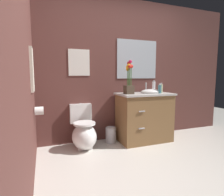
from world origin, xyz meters
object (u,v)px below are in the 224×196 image
(hand_wash_bottle, at_px, (161,88))
(wall_mirror, at_px, (137,59))
(lotion_bottle, at_px, (160,89))
(hanging_towel, at_px, (32,70))
(vanity_cabinet, at_px, (144,116))
(flower_vase, at_px, (129,81))
(trash_bin, at_px, (111,135))
(toilet_paper_roll, at_px, (39,111))
(soap_bottle, at_px, (154,87))
(wall_poster, at_px, (79,63))
(toilet, at_px, (84,133))

(hand_wash_bottle, bearing_deg, wall_mirror, 135.09)
(lotion_bottle, distance_m, wall_mirror, 0.70)
(hand_wash_bottle, height_order, hanging_towel, hanging_towel)
(vanity_cabinet, relative_size, flower_vase, 1.84)
(trash_bin, bearing_deg, hand_wash_bottle, -7.92)
(vanity_cabinet, bearing_deg, toilet_paper_roll, -174.34)
(soap_bottle, bearing_deg, flower_vase, -168.70)
(wall_mirror, bearing_deg, toilet_paper_roll, -164.85)
(soap_bottle, height_order, hand_wash_bottle, soap_bottle)
(wall_mirror, bearing_deg, vanity_cabinet, -89.46)
(trash_bin, relative_size, hanging_towel, 0.52)
(hand_wash_bottle, height_order, wall_mirror, wall_mirror)
(flower_vase, bearing_deg, hand_wash_bottle, 0.21)
(wall_mirror, height_order, toilet_paper_roll, wall_mirror)
(soap_bottle, distance_m, toilet_paper_roll, 1.98)
(soap_bottle, height_order, wall_poster, wall_poster)
(toilet, distance_m, wall_poster, 1.15)
(wall_mirror, bearing_deg, soap_bottle, -41.86)
(soap_bottle, bearing_deg, wall_poster, 170.84)
(toilet, distance_m, soap_bottle, 1.49)
(vanity_cabinet, distance_m, hand_wash_bottle, 0.59)
(hand_wash_bottle, relative_size, toilet_paper_roll, 1.60)
(toilet, distance_m, hand_wash_bottle, 1.56)
(toilet_paper_roll, bearing_deg, vanity_cabinet, 5.66)
(soap_bottle, relative_size, wall_mirror, 0.28)
(vanity_cabinet, relative_size, soap_bottle, 4.62)
(wall_poster, bearing_deg, trash_bin, -21.62)
(flower_vase, bearing_deg, trash_bin, 154.72)
(flower_vase, height_order, wall_mirror, wall_mirror)
(soap_bottle, bearing_deg, wall_mirror, 138.14)
(vanity_cabinet, xyz_separation_m, wall_mirror, (-0.00, 0.29, 1.01))
(toilet, bearing_deg, hanging_towel, -149.07)
(vanity_cabinet, bearing_deg, lotion_bottle, -22.70)
(soap_bottle, relative_size, wall_poster, 0.52)
(wall_mirror, bearing_deg, toilet, -166.04)
(vanity_cabinet, xyz_separation_m, hanging_towel, (-1.77, -0.39, 0.78))
(flower_vase, relative_size, lotion_bottle, 3.33)
(flower_vase, bearing_deg, wall_mirror, 45.53)
(lotion_bottle, height_order, trash_bin, lotion_bottle)
(toilet, bearing_deg, wall_poster, 90.00)
(toilet, relative_size, toilet_paper_roll, 6.27)
(vanity_cabinet, distance_m, soap_bottle, 0.57)
(flower_vase, height_order, lotion_bottle, flower_vase)
(hand_wash_bottle, xyz_separation_m, hanging_towel, (-2.09, -0.36, 0.29))
(toilet, bearing_deg, trash_bin, 8.70)
(lotion_bottle, xyz_separation_m, wall_mirror, (-0.24, 0.39, 0.53))
(trash_bin, bearing_deg, wall_poster, 158.38)
(flower_vase, relative_size, wall_poster, 1.29)
(hanging_towel, bearing_deg, trash_bin, 22.54)
(vanity_cabinet, height_order, wall_poster, wall_poster)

